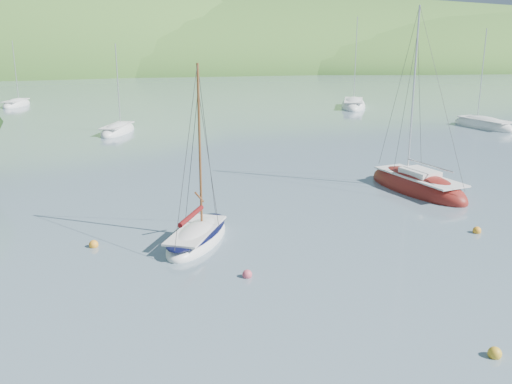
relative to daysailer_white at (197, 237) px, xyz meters
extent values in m
plane|color=slate|center=(3.98, -8.81, -0.21)|extent=(700.00, 700.00, 0.00)
ellipsoid|color=#3C772D|center=(3.98, 161.19, -0.21)|extent=(440.00, 110.00, 44.00)
ellipsoid|color=#3C772D|center=(93.98, 151.19, -0.21)|extent=(240.00, 100.00, 34.00)
ellipsoid|color=white|center=(0.00, 0.00, -0.11)|extent=(4.51, 6.36, 1.47)
cube|color=silver|center=(-0.05, -0.10, 0.42)|extent=(3.45, 4.93, 0.10)
cylinder|color=brown|center=(0.30, 0.66, 4.37)|extent=(0.12, 0.12, 7.98)
ellipsoid|color=black|center=(0.00, 0.00, 0.32)|extent=(4.45, 6.29, 0.25)
cylinder|color=#5C0E0F|center=(-0.30, -0.65, 1.33)|extent=(1.43, 2.71, 0.24)
ellipsoid|color=maroon|center=(14.87, 6.82, -0.05)|extent=(5.04, 8.96, 2.34)
cube|color=silver|center=(14.91, 6.66, 0.78)|extent=(3.83, 6.96, 0.10)
cylinder|color=silver|center=(14.60, 7.81, 6.04)|extent=(0.12, 0.12, 10.62)
cube|color=silver|center=(14.91, 6.66, 1.02)|extent=(2.16, 2.71, 0.42)
cylinder|color=silver|center=(15.13, 5.84, 1.69)|extent=(1.15, 3.96, 0.09)
ellipsoid|color=white|center=(-5.43, 32.97, -0.08)|extent=(4.46, 7.17, 1.85)
cube|color=silver|center=(-5.48, 32.84, 0.57)|extent=(3.40, 5.56, 0.10)
cylinder|color=silver|center=(-5.17, 33.74, 4.59)|extent=(0.12, 0.12, 8.11)
ellipsoid|color=white|center=(25.24, 47.93, -0.04)|extent=(6.19, 9.66, 2.48)
cube|color=silver|center=(25.18, 47.76, 0.83)|extent=(4.72, 7.50, 0.10)
cylinder|color=silver|center=(25.62, 48.96, 6.26)|extent=(0.12, 0.12, 10.94)
ellipsoid|color=white|center=(-20.48, 58.11, -0.08)|extent=(3.87, 7.09, 1.83)
cube|color=silver|center=(-20.51, 57.98, 0.57)|extent=(2.94, 5.51, 0.10)
cylinder|color=silver|center=(-20.30, 58.90, 4.56)|extent=(0.12, 0.12, 8.06)
ellipsoid|color=white|center=(33.31, 29.25, -0.06)|extent=(4.82, 8.35, 2.15)
cube|color=silver|center=(33.35, 29.10, 0.70)|extent=(3.66, 6.49, 0.10)
cylinder|color=silver|center=(33.05, 30.16, 5.39)|extent=(0.12, 0.12, 9.47)
sphere|color=gold|center=(8.46, -12.10, -0.09)|extent=(0.44, 0.44, 0.44)
sphere|color=#D84F62|center=(1.73, -4.65, -0.09)|extent=(0.42, 0.42, 0.42)
sphere|color=#FF9E23|center=(14.27, -1.34, -0.09)|extent=(0.43, 0.43, 0.43)
sphere|color=#FF9E23|center=(-4.96, 0.14, -0.09)|extent=(0.45, 0.45, 0.45)
camera|label=1|loc=(-1.89, -26.50, 9.75)|focal=40.00mm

